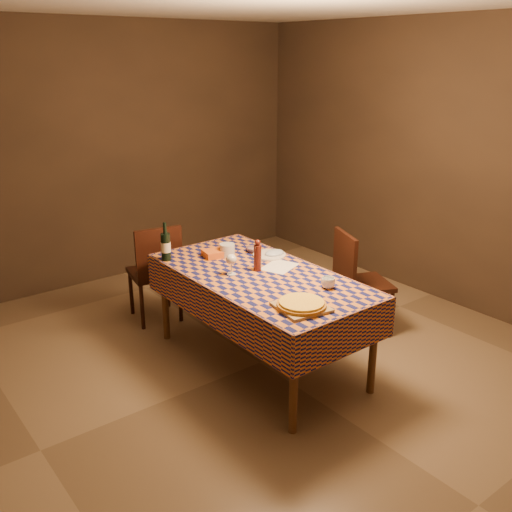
% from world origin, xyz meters
% --- Properties ---
extents(room, '(5.00, 5.10, 2.70)m').
position_xyz_m(room, '(0.00, 0.00, 1.35)').
color(room, brown).
rests_on(room, ground).
extents(dining_table, '(0.94, 1.84, 0.77)m').
position_xyz_m(dining_table, '(0.00, 0.00, 0.69)').
color(dining_table, brown).
rests_on(dining_table, ground).
extents(cutting_board, '(0.36, 0.36, 0.02)m').
position_xyz_m(cutting_board, '(-0.17, -0.66, 0.78)').
color(cutting_board, '#9F804A').
rests_on(cutting_board, dining_table).
extents(pizza, '(0.34, 0.34, 0.03)m').
position_xyz_m(pizza, '(-0.17, -0.66, 0.81)').
color(pizza, '#A3681B').
rests_on(pizza, cutting_board).
extents(pepper_mill, '(0.07, 0.07, 0.25)m').
position_xyz_m(pepper_mill, '(0.03, 0.07, 0.89)').
color(pepper_mill, '#4A1711').
rests_on(pepper_mill, dining_table).
extents(bowl, '(0.17, 0.17, 0.04)m').
position_xyz_m(bowl, '(0.27, 0.43, 0.79)').
color(bowl, '#604650').
rests_on(bowl, dining_table).
extents(wine_glass, '(0.08, 0.08, 0.16)m').
position_xyz_m(wine_glass, '(-0.18, 0.12, 0.89)').
color(wine_glass, silver).
rests_on(wine_glass, dining_table).
extents(wine_bottle, '(0.10, 0.10, 0.32)m').
position_xyz_m(wine_bottle, '(-0.41, 0.71, 0.89)').
color(wine_bottle, black).
rests_on(wine_bottle, dining_table).
extents(deli_tub, '(0.16, 0.16, 0.10)m').
position_xyz_m(deli_tub, '(0.04, 0.48, 0.82)').
color(deli_tub, silver).
rests_on(deli_tub, dining_table).
extents(takeout_container, '(0.24, 0.19, 0.05)m').
position_xyz_m(takeout_container, '(-0.04, 0.53, 0.80)').
color(takeout_container, '#D25D1B').
rests_on(takeout_container, dining_table).
extents(white_plate, '(0.34, 0.34, 0.02)m').
position_xyz_m(white_plate, '(0.31, 0.27, 0.78)').
color(white_plate, silver).
rests_on(white_plate, dining_table).
extents(tumbler, '(0.12, 0.12, 0.08)m').
position_xyz_m(tumbler, '(0.21, -0.52, 0.81)').
color(tumbler, white).
rests_on(tumbler, dining_table).
extents(flour_patch, '(0.34, 0.30, 0.00)m').
position_xyz_m(flour_patch, '(0.21, 0.02, 0.77)').
color(flour_patch, white).
rests_on(flour_patch, dining_table).
extents(flour_bag, '(0.21, 0.18, 0.05)m').
position_xyz_m(flour_bag, '(0.35, 0.25, 0.80)').
color(flour_bag, '#A7BCD6').
rests_on(flour_bag, dining_table).
extents(chair_far, '(0.49, 0.50, 0.93)m').
position_xyz_m(chair_far, '(-0.26, 1.18, 0.52)').
color(chair_far, black).
rests_on(chair_far, ground).
extents(chair_right, '(0.56, 0.55, 0.93)m').
position_xyz_m(chair_right, '(1.00, -0.08, 0.52)').
color(chair_right, black).
rests_on(chair_right, ground).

